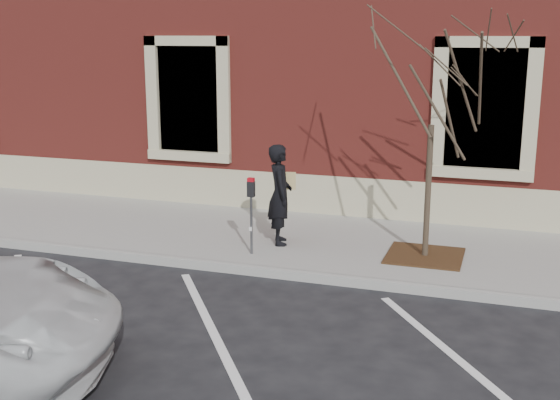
% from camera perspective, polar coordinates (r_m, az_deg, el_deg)
% --- Properties ---
extents(ground, '(120.00, 120.00, 0.00)m').
position_cam_1_polar(ground, '(11.21, -0.98, -6.16)').
color(ground, '#28282B').
rests_on(ground, ground).
extents(sidewalk_near, '(40.00, 3.50, 0.15)m').
position_cam_1_polar(sidewalk_near, '(12.76, 1.64, -3.34)').
color(sidewalk_near, gray).
rests_on(sidewalk_near, ground).
extents(curb_near, '(40.00, 0.12, 0.15)m').
position_cam_1_polar(curb_near, '(11.14, -1.07, -5.87)').
color(curb_near, '#9E9E99').
rests_on(curb_near, ground).
extents(parking_stripes, '(28.00, 4.40, 0.01)m').
position_cam_1_polar(parking_stripes, '(9.31, -5.58, -10.42)').
color(parking_stripes, silver).
rests_on(parking_stripes, ground).
extents(building_civic, '(40.00, 8.62, 8.00)m').
position_cam_1_polar(building_civic, '(18.04, 7.45, 14.07)').
color(building_civic, maroon).
rests_on(building_civic, ground).
extents(man, '(0.64, 0.75, 1.76)m').
position_cam_1_polar(man, '(12.15, -0.01, 0.45)').
color(man, black).
rests_on(man, sidewalk_near).
extents(parking_meter, '(0.12, 0.09, 1.30)m').
position_cam_1_polar(parking_meter, '(11.56, -2.36, -0.12)').
color(parking_meter, '#595B60').
rests_on(parking_meter, sidewalk_near).
extents(tree_grate, '(1.23, 1.23, 0.03)m').
position_cam_1_polar(tree_grate, '(11.88, 11.68, -4.45)').
color(tree_grate, '#472E16').
rests_on(tree_grate, sidewalk_near).
extents(sapling, '(2.38, 2.38, 3.97)m').
position_cam_1_polar(sapling, '(11.36, 12.35, 8.95)').
color(sapling, '#4A3D2D').
rests_on(sapling, sidewalk_near).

